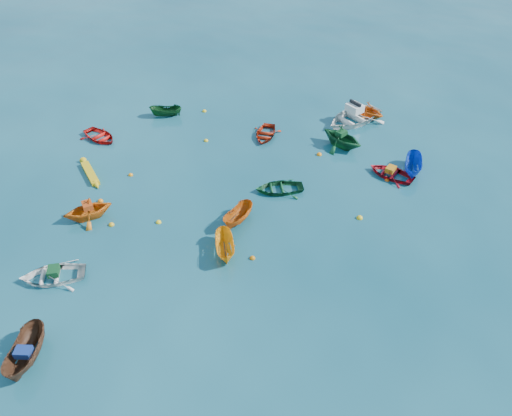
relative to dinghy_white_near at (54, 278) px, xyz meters
The scene contains 31 objects.
ground 8.33m from the dinghy_white_near, 38.51° to the left, with size 160.00×160.00×0.00m, color #0B3F51.
dinghy_white_near is the anchor object (origin of this frame).
sampan_brown_mid 5.08m from the dinghy_white_near, 53.87° to the right, with size 1.22×3.23×1.25m, color #54311E.
dinghy_orange_w 5.08m from the dinghy_white_near, 113.59° to the left, with size 2.48×2.88×1.52m, color orange.
sampan_yellow_mid 9.26m from the dinghy_white_near, 42.41° to the left, with size 1.07×2.84×1.10m, color #FFA416.
dinghy_green_e 14.56m from the dinghy_white_near, 62.86° to the left, with size 2.25×3.14×0.65m, color #114C27.
dinghy_red_nw 14.46m from the dinghy_white_near, 124.51° to the left, with size 2.24×3.13×0.65m, color red.
sampan_orange_n 10.77m from the dinghy_white_near, 55.97° to the left, with size 1.03×2.74×1.06m, color #C95E12.
dinghy_green_n 21.69m from the dinghy_white_near, 68.40° to the left, with size 2.89×3.35×1.77m, color #114C26.
dinghy_red_ne 22.12m from the dinghy_white_near, 55.82° to the left, with size 2.24×3.13×0.65m, color #AA0E1A.
sampan_blue_far 23.72m from the dinghy_white_near, 55.18° to the left, with size 1.16×3.08×1.19m, color #0F3EBD.
dinghy_red_far 18.73m from the dinghy_white_near, 82.57° to the left, with size 2.16×3.02×0.63m, color red.
dinghy_orange_far 26.72m from the dinghy_white_near, 72.33° to the left, with size 2.33×2.70×1.42m, color orange.
sampan_green_far 18.36m from the dinghy_white_near, 109.53° to the left, with size 0.97×2.57×0.99m, color #0F421A.
kayak_yellow 9.64m from the dinghy_white_near, 123.59° to the left, with size 0.52×3.59×0.35m, color gold, non-canonical shape.
motorboat_white 25.23m from the dinghy_white_near, 73.06° to the left, with size 3.62×5.06×1.65m, color white.
tarp_green_a 0.54m from the dinghy_white_near, 40.51° to the left, with size 0.74×0.56×0.36m, color #114420.
tarp_blue_a 5.29m from the dinghy_white_near, 54.11° to the right, with size 0.71×0.54×0.35m, color navy.
tarp_orange_a 5.19m from the dinghy_white_near, 113.12° to the left, with size 0.75×0.57×0.37m, color #B93F12.
tarp_green_b 21.70m from the dinghy_white_near, 68.66° to the left, with size 0.74×0.56×0.36m, color #11451F.
tarp_orange_b 22.08m from the dinghy_white_near, 56.05° to the left, with size 0.73×0.55×0.35m, color orange.
buoy_or_a 6.73m from the dinghy_white_near, 113.11° to the left, with size 0.35×0.35×0.35m, color orange.
buoy_ye_a 4.82m from the dinghy_white_near, 94.84° to the left, with size 0.35×0.35×0.35m, color gold.
buoy_or_b 10.67m from the dinghy_white_near, 38.40° to the left, with size 0.32×0.32×0.32m, color orange.
buoy_ye_b 15.76m from the dinghy_white_near, 93.97° to the left, with size 0.33×0.33×0.33m, color yellow.
buoy_or_c 9.83m from the dinghy_white_near, 107.43° to the left, with size 0.32×0.32×0.32m, color orange.
buoy_ye_c 6.69m from the dinghy_white_near, 73.60° to the left, with size 0.33×0.33×0.33m, color yellow.
buoy_or_d 21.55m from the dinghy_white_near, 54.92° to the left, with size 0.30×0.30×0.30m, color #D64A0B.
buoy_ye_d 19.91m from the dinghy_white_near, 101.33° to the left, with size 0.36×0.36×0.36m, color yellow.
buoy_or_e 19.58m from the dinghy_white_near, 68.77° to the left, with size 0.39×0.39×0.39m, color orange.
buoy_ye_e 17.81m from the dinghy_white_near, 46.63° to the left, with size 0.39×0.39×0.39m, color yellow.
Camera 1 is at (12.08, -15.63, 19.47)m, focal length 35.00 mm.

